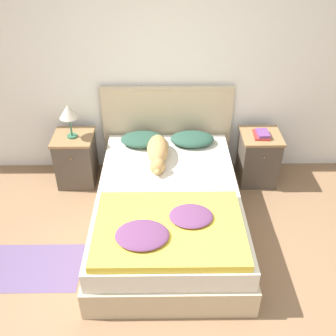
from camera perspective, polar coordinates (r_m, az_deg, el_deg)
ground_plane at (r=3.36m, az=1.60°, el=-20.11°), size 16.00×16.00×0.00m
wall_back at (r=4.32m, az=0.87°, el=14.89°), size 9.00×0.06×2.55m
bed at (r=3.85m, az=0.04°, el=-5.97°), size 1.39×2.10×0.48m
headboard at (r=4.55m, az=-0.13°, el=5.94°), size 1.47×0.06×1.05m
nightstand_left at (r=4.56m, az=-13.18°, el=1.33°), size 0.43×0.45×0.60m
nightstand_right at (r=4.58m, az=12.95°, el=1.50°), size 0.43×0.45×0.60m
pillow_left at (r=4.36m, az=-3.72°, el=4.19°), size 0.48×0.34×0.11m
pillow_right at (r=4.36m, az=3.53°, el=4.23°), size 0.48×0.34×0.11m
quilt at (r=3.24m, az=-0.01°, el=-8.72°), size 1.22×0.88×0.12m
dog at (r=4.06m, az=-1.49°, el=2.38°), size 0.22×0.71×0.20m
book_stack at (r=4.39m, az=13.50°, el=4.80°), size 0.18×0.23×0.05m
table_lamp at (r=4.26m, az=-14.26°, el=7.79°), size 0.20×0.20×0.38m
rug at (r=3.86m, az=-19.86°, el=-13.41°), size 0.99×0.56×0.00m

